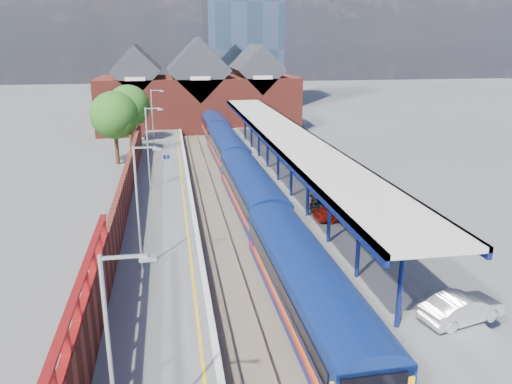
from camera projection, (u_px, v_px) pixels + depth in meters
ground at (217, 173)px, 51.95m from camera, size 240.00×240.00×0.00m
ballast_bed at (228, 203)px, 42.51m from camera, size 6.00×76.00×0.06m
rails at (228, 202)px, 42.49m from camera, size 4.51×76.00×0.14m
left_platform at (162, 201)px, 41.48m from camera, size 5.00×76.00×1.00m
right_platform at (296, 194)px, 43.36m from camera, size 6.00×76.00×1.00m
coping_left at (190, 193)px, 41.71m from camera, size 0.30×76.00×0.05m
coping_right at (264, 190)px, 42.74m from camera, size 0.30×76.00×0.05m
yellow_line at (183, 194)px, 41.62m from camera, size 0.14×76.00×0.01m
train at (237, 164)px, 47.12m from camera, size 3.03×65.94×3.45m
canopy at (287, 136)px, 43.73m from camera, size 4.50×52.00×4.48m
lamp_post_a at (115, 356)px, 13.63m from camera, size 1.48×0.18×7.00m
lamp_post_b at (140, 201)px, 26.83m from camera, size 1.48×0.18×7.00m
lamp_post_c at (149, 143)px, 41.92m from camera, size 1.48×0.18×7.00m
lamp_post_d at (154, 116)px, 57.00m from camera, size 1.48×0.18×7.00m
platform_sign at (167, 164)px, 44.69m from camera, size 0.55×0.08×2.50m
brick_wall at (122, 204)px, 34.39m from camera, size 0.35×50.00×3.86m
station_building at (198, 94)px, 76.76m from camera, size 30.00×12.12×13.78m
glass_tower at (241, 3)px, 94.86m from camera, size 14.20×14.20×40.30m
tree_near at (116, 117)px, 54.27m from camera, size 5.20×5.20×8.10m
tree_far at (130, 107)px, 61.98m from camera, size 5.20×5.20×8.10m
parked_car_red at (340, 212)px, 35.33m from camera, size 3.85×1.82×1.27m
parked_car_silver at (462, 308)px, 22.56m from camera, size 4.27×2.36×1.33m
parked_car_dark at (341, 204)px, 36.79m from camera, size 4.73×2.07×1.35m
parked_car_blue at (351, 210)px, 35.81m from camera, size 4.58×3.61×1.16m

